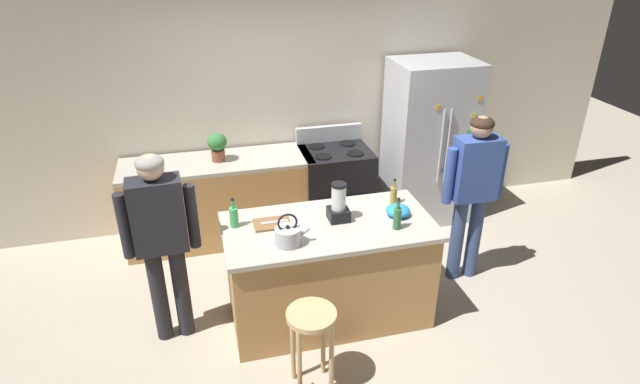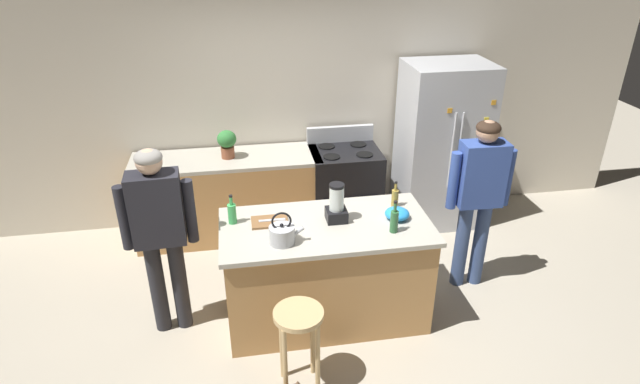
{
  "view_description": "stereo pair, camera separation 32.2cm",
  "coord_description": "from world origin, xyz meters",
  "px_view_note": "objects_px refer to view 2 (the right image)",
  "views": [
    {
      "loc": [
        -0.98,
        -3.55,
        3.11
      ],
      "look_at": [
        0.0,
        0.3,
        1.08
      ],
      "focal_mm": 29.23,
      "sensor_mm": 36.0,
      "label": 1
    },
    {
      "loc": [
        -0.67,
        -3.62,
        3.11
      ],
      "look_at": [
        0.0,
        0.3,
        1.08
      ],
      "focal_mm": 29.23,
      "sensor_mm": 36.0,
      "label": 2
    }
  ],
  "objects_px": {
    "blender_appliance": "(337,205)",
    "potted_plant": "(227,142)",
    "stove_range": "(344,188)",
    "bottle_olive_oil": "(394,221)",
    "kitchen_island": "(326,271)",
    "mixing_bowl": "(397,213)",
    "chef_knife": "(272,220)",
    "refrigerator": "(441,146)",
    "cutting_board": "(270,222)",
    "bar_stool": "(299,330)",
    "bottle_vinegar": "(395,197)",
    "tea_kettle": "(282,234)",
    "person_by_island_left": "(159,226)",
    "person_by_sink_right": "(479,190)",
    "bottle_soda": "(232,213)"
  },
  "relations": [
    {
      "from": "blender_appliance",
      "to": "potted_plant",
      "type": "bearing_deg",
      "value": 120.31
    },
    {
      "from": "stove_range",
      "to": "bottle_olive_oil",
      "type": "bearing_deg",
      "value": -89.13
    },
    {
      "from": "kitchen_island",
      "to": "blender_appliance",
      "type": "xyz_separation_m",
      "value": [
        0.1,
        0.06,
        0.6
      ]
    },
    {
      "from": "potted_plant",
      "to": "mixing_bowl",
      "type": "bearing_deg",
      "value": -48.32
    },
    {
      "from": "kitchen_island",
      "to": "chef_knife",
      "type": "height_order",
      "value": "chef_knife"
    },
    {
      "from": "bottle_olive_oil",
      "to": "mixing_bowl",
      "type": "xyz_separation_m",
      "value": [
        0.09,
        0.2,
        -0.05
      ]
    },
    {
      "from": "potted_plant",
      "to": "mixing_bowl",
      "type": "height_order",
      "value": "potted_plant"
    },
    {
      "from": "kitchen_island",
      "to": "refrigerator",
      "type": "xyz_separation_m",
      "value": [
        1.58,
        1.5,
        0.46
      ]
    },
    {
      "from": "cutting_board",
      "to": "chef_knife",
      "type": "relative_size",
      "value": 1.36
    },
    {
      "from": "refrigerator",
      "to": "bar_stool",
      "type": "relative_size",
      "value": 2.62
    },
    {
      "from": "refrigerator",
      "to": "cutting_board",
      "type": "relative_size",
      "value": 6.18
    },
    {
      "from": "bar_stool",
      "to": "bottle_vinegar",
      "type": "xyz_separation_m",
      "value": [
        0.98,
        0.99,
        0.47
      ]
    },
    {
      "from": "bottle_vinegar",
      "to": "cutting_board",
      "type": "height_order",
      "value": "bottle_vinegar"
    },
    {
      "from": "bottle_vinegar",
      "to": "bottle_olive_oil",
      "type": "distance_m",
      "value": 0.43
    },
    {
      "from": "blender_appliance",
      "to": "tea_kettle",
      "type": "distance_m",
      "value": 0.55
    },
    {
      "from": "person_by_island_left",
      "to": "mixing_bowl",
      "type": "height_order",
      "value": "person_by_island_left"
    },
    {
      "from": "tea_kettle",
      "to": "chef_knife",
      "type": "height_order",
      "value": "tea_kettle"
    },
    {
      "from": "refrigerator",
      "to": "bottle_olive_oil",
      "type": "bearing_deg",
      "value": -122.28
    },
    {
      "from": "bottle_vinegar",
      "to": "tea_kettle",
      "type": "distance_m",
      "value": 1.11
    },
    {
      "from": "blender_appliance",
      "to": "bottle_olive_oil",
      "type": "distance_m",
      "value": 0.49
    },
    {
      "from": "person_by_sink_right",
      "to": "cutting_board",
      "type": "distance_m",
      "value": 1.9
    },
    {
      "from": "kitchen_island",
      "to": "blender_appliance",
      "type": "relative_size",
      "value": 5.24
    },
    {
      "from": "bar_stool",
      "to": "mixing_bowl",
      "type": "xyz_separation_m",
      "value": [
        0.94,
        0.78,
        0.43
      ]
    },
    {
      "from": "bottle_soda",
      "to": "cutting_board",
      "type": "height_order",
      "value": "bottle_soda"
    },
    {
      "from": "potted_plant",
      "to": "bottle_vinegar",
      "type": "bearing_deg",
      "value": -43.19
    },
    {
      "from": "bar_stool",
      "to": "chef_knife",
      "type": "bearing_deg",
      "value": 96.31
    },
    {
      "from": "potted_plant",
      "to": "kitchen_island",
      "type": "bearing_deg",
      "value": -63.46
    },
    {
      "from": "kitchen_island",
      "to": "person_by_sink_right",
      "type": "height_order",
      "value": "person_by_sink_right"
    },
    {
      "from": "refrigerator",
      "to": "potted_plant",
      "type": "bearing_deg",
      "value": 178.78
    },
    {
      "from": "stove_range",
      "to": "person_by_island_left",
      "type": "relative_size",
      "value": 0.67
    },
    {
      "from": "refrigerator",
      "to": "bottle_olive_oil",
      "type": "xyz_separation_m",
      "value": [
        -1.07,
        -1.7,
        0.11
      ]
    },
    {
      "from": "person_by_island_left",
      "to": "person_by_sink_right",
      "type": "distance_m",
      "value": 2.77
    },
    {
      "from": "bottle_olive_oil",
      "to": "cutting_board",
      "type": "relative_size",
      "value": 0.92
    },
    {
      "from": "person_by_sink_right",
      "to": "bar_stool",
      "type": "distance_m",
      "value": 2.1
    },
    {
      "from": "potted_plant",
      "to": "person_by_sink_right",
      "type": "bearing_deg",
      "value": -30.44
    },
    {
      "from": "potted_plant",
      "to": "blender_appliance",
      "type": "bearing_deg",
      "value": -59.69
    },
    {
      "from": "bottle_soda",
      "to": "bottle_olive_oil",
      "type": "relative_size",
      "value": 0.93
    },
    {
      "from": "tea_kettle",
      "to": "blender_appliance",
      "type": "bearing_deg",
      "value": 29.45
    },
    {
      "from": "person_by_island_left",
      "to": "kitchen_island",
      "type": "bearing_deg",
      "value": -3.37
    },
    {
      "from": "bottle_vinegar",
      "to": "refrigerator",
      "type": "bearing_deg",
      "value": 53.82
    },
    {
      "from": "chef_knife",
      "to": "person_by_sink_right",
      "type": "bearing_deg",
      "value": 4.54
    },
    {
      "from": "mixing_bowl",
      "to": "chef_knife",
      "type": "height_order",
      "value": "mixing_bowl"
    },
    {
      "from": "bottle_olive_oil",
      "to": "tea_kettle",
      "type": "bearing_deg",
      "value": -179.13
    },
    {
      "from": "blender_appliance",
      "to": "bottle_soda",
      "type": "bearing_deg",
      "value": 173.32
    },
    {
      "from": "person_by_island_left",
      "to": "bottle_soda",
      "type": "relative_size",
      "value": 6.49
    },
    {
      "from": "potted_plant",
      "to": "cutting_board",
      "type": "relative_size",
      "value": 1.0
    },
    {
      "from": "bottle_olive_oil",
      "to": "chef_knife",
      "type": "bearing_deg",
      "value": 162.07
    },
    {
      "from": "bar_stool",
      "to": "chef_knife",
      "type": "relative_size",
      "value": 3.22
    },
    {
      "from": "stove_range",
      "to": "bottle_vinegar",
      "type": "height_order",
      "value": "bottle_vinegar"
    },
    {
      "from": "refrigerator",
      "to": "bar_stool",
      "type": "height_order",
      "value": "refrigerator"
    }
  ]
}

